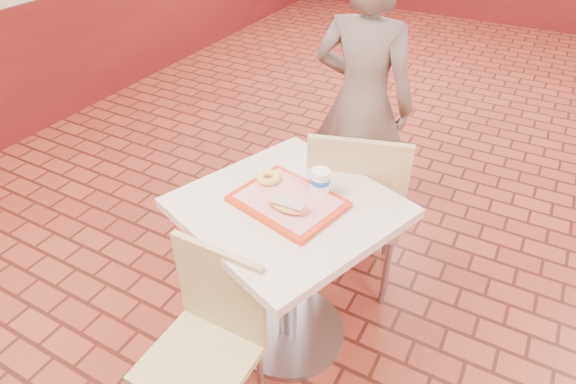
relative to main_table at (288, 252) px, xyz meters
The scene contains 9 objects.
wainscot_band 1.40m from the main_table, 39.43° to the left, with size 8.00×10.00×1.00m.
main_table is the anchor object (origin of this frame).
chair_main_front 0.50m from the main_table, 99.85° to the right, with size 0.39×0.39×0.85m.
chair_main_back 0.48m from the main_table, 75.12° to the left, with size 0.57×0.57×0.99m.
customer 1.08m from the main_table, 95.08° to the left, with size 0.59×0.39×1.62m, color #67574F.
serving_tray 0.28m from the main_table, 90.00° to the left, with size 0.41×0.32×0.03m.
ring_donut 0.35m from the main_table, 151.98° to the left, with size 0.10×0.10×0.03m, color #D9BD4F.
long_john_donut 0.33m from the main_table, 62.50° to the right, with size 0.16×0.08×0.05m.
paper_cup 0.37m from the main_table, 51.08° to the left, with size 0.08×0.08×0.10m.
Camera 1 is at (-0.33, -2.24, 2.02)m, focal length 30.00 mm.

